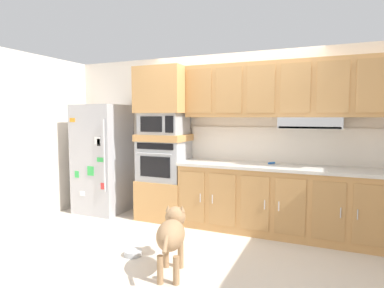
% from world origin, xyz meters
% --- Properties ---
extents(ground_plane, '(9.60, 9.60, 0.00)m').
position_xyz_m(ground_plane, '(0.00, 0.00, 0.00)').
color(ground_plane, beige).
extents(back_kitchen_wall, '(6.20, 0.12, 2.50)m').
position_xyz_m(back_kitchen_wall, '(0.00, 1.11, 1.25)').
color(back_kitchen_wall, silver).
rests_on(back_kitchen_wall, ground).
extents(side_panel_left, '(0.12, 7.10, 2.50)m').
position_xyz_m(side_panel_left, '(-2.80, 0.00, 1.25)').
color(side_panel_left, silver).
rests_on(side_panel_left, ground).
extents(refrigerator, '(0.76, 0.73, 1.76)m').
position_xyz_m(refrigerator, '(-2.10, 0.68, 0.88)').
color(refrigerator, '#ADADB2').
rests_on(refrigerator, ground).
extents(oven_base_cabinet, '(0.74, 0.62, 0.60)m').
position_xyz_m(oven_base_cabinet, '(-0.98, 0.75, 0.30)').
color(oven_base_cabinet, tan).
rests_on(oven_base_cabinet, ground).
extents(built_in_oven, '(0.70, 0.62, 0.60)m').
position_xyz_m(built_in_oven, '(-0.98, 0.75, 0.90)').
color(built_in_oven, '#A8AAAF').
rests_on(built_in_oven, oven_base_cabinet).
extents(appliance_mid_shelf, '(0.74, 0.62, 0.10)m').
position_xyz_m(appliance_mid_shelf, '(-0.98, 0.75, 1.25)').
color(appliance_mid_shelf, tan).
rests_on(appliance_mid_shelf, built_in_oven).
extents(microwave, '(0.64, 0.54, 0.32)m').
position_xyz_m(microwave, '(-0.98, 0.75, 1.46)').
color(microwave, '#A8AAAF').
rests_on(microwave, appliance_mid_shelf).
extents(appliance_upper_cabinet, '(0.74, 0.62, 0.68)m').
position_xyz_m(appliance_upper_cabinet, '(-0.98, 0.75, 1.96)').
color(appliance_upper_cabinet, tan).
rests_on(appliance_upper_cabinet, microwave).
extents(lower_cabinet_run, '(3.07, 0.63, 0.88)m').
position_xyz_m(lower_cabinet_run, '(0.92, 0.75, 0.44)').
color(lower_cabinet_run, tan).
rests_on(lower_cabinet_run, ground).
extents(countertop_slab, '(3.11, 0.64, 0.04)m').
position_xyz_m(countertop_slab, '(0.92, 0.75, 0.90)').
color(countertop_slab, beige).
rests_on(countertop_slab, lower_cabinet_run).
extents(backsplash_panel, '(3.11, 0.02, 0.50)m').
position_xyz_m(backsplash_panel, '(0.92, 1.04, 1.17)').
color(backsplash_panel, white).
rests_on(backsplash_panel, countertop_slab).
extents(upper_cabinet_with_hood, '(3.07, 0.48, 0.88)m').
position_xyz_m(upper_cabinet_with_hood, '(0.93, 0.87, 1.90)').
color(upper_cabinet_with_hood, tan).
rests_on(upper_cabinet_with_hood, backsplash_panel).
extents(screwdriver, '(0.17, 0.17, 0.03)m').
position_xyz_m(screwdriver, '(0.63, 0.85, 0.93)').
color(screwdriver, blue).
rests_on(screwdriver, countertop_slab).
extents(dog, '(0.42, 0.88, 0.62)m').
position_xyz_m(dog, '(-0.09, -0.79, 0.41)').
color(dog, '#997551').
rests_on(dog, ground).
extents(dog_food_bowl, '(0.20, 0.20, 0.06)m').
position_xyz_m(dog_food_bowl, '(-0.66, -0.62, 0.03)').
color(dog_food_bowl, '#B2B7BC').
rests_on(dog_food_bowl, ground).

